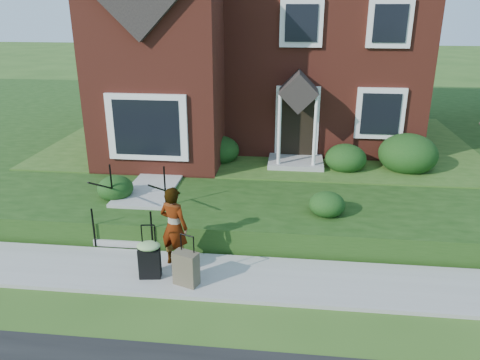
# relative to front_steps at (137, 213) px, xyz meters

# --- Properties ---
(ground) EXTENTS (120.00, 120.00, 0.00)m
(ground) POSITION_rel_front_steps_xyz_m (2.50, -1.84, -0.47)
(ground) COLOR #2D5119
(ground) RESTS_ON ground
(sidewalk) EXTENTS (60.00, 1.60, 0.08)m
(sidewalk) POSITION_rel_front_steps_xyz_m (2.50, -1.84, -0.43)
(sidewalk) COLOR #9E9B93
(sidewalk) RESTS_ON ground
(terrace) EXTENTS (44.00, 20.00, 0.60)m
(terrace) POSITION_rel_front_steps_xyz_m (6.50, 9.06, -0.17)
(terrace) COLOR #19390F
(terrace) RESTS_ON ground
(walkway) EXTENTS (1.20, 6.00, 0.06)m
(walkway) POSITION_rel_front_steps_xyz_m (0.00, 3.16, 0.16)
(walkway) COLOR #9E9B93
(walkway) RESTS_ON terrace
(front_steps) EXTENTS (1.40, 2.02, 1.50)m
(front_steps) POSITION_rel_front_steps_xyz_m (0.00, 0.00, 0.00)
(front_steps) COLOR #9E9B93
(front_steps) RESTS_ON ground
(foundation_shrubs) EXTENTS (10.01, 4.64, 1.16)m
(foundation_shrubs) POSITION_rel_front_steps_xyz_m (3.44, 3.19, 0.61)
(foundation_shrubs) COLOR black
(foundation_shrubs) RESTS_ON terrace
(woman) EXTENTS (0.72, 0.59, 1.69)m
(woman) POSITION_rel_front_steps_xyz_m (1.29, -1.53, 0.45)
(woman) COLOR #999999
(woman) RESTS_ON sidewalk
(suitcase_black) EXTENTS (0.50, 0.43, 1.10)m
(suitcase_black) POSITION_rel_front_steps_xyz_m (0.92, -2.07, 0.03)
(suitcase_black) COLOR black
(suitcase_black) RESTS_ON sidewalk
(suitcase_olive) EXTENTS (0.52, 0.40, 1.01)m
(suitcase_olive) POSITION_rel_front_steps_xyz_m (1.67, -2.23, -0.06)
(suitcase_olive) COLOR brown
(suitcase_olive) RESTS_ON sidewalk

